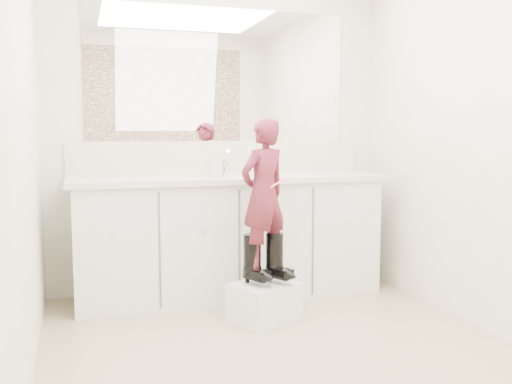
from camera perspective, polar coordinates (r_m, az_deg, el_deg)
name	(u,v)px	position (r m, az deg, el deg)	size (l,w,h in m)	color
floor	(287,356)	(3.22, 3.14, -16.09)	(3.00, 3.00, 0.00)	#856F57
wall_back	(220,133)	(4.42, -3.65, 5.90)	(2.60, 2.60, 0.00)	beige
wall_front	(485,137)	(1.66, 21.92, 5.15)	(2.60, 2.60, 0.00)	beige
wall_left	(19,134)	(2.80, -22.60, 5.33)	(3.00, 3.00, 0.00)	beige
wall_right	(496,134)	(3.65, 22.84, 5.39)	(3.00, 3.00, 0.00)	beige
vanity_cabinet	(229,239)	(4.22, -2.69, -4.68)	(2.20, 0.55, 0.85)	silver
countertop	(229,179)	(4.15, -2.67, 1.33)	(2.28, 0.58, 0.04)	beige
backsplash	(220,157)	(4.41, -3.59, 3.49)	(2.28, 0.03, 0.25)	beige
mirror	(220,75)	(4.42, -3.66, 11.60)	(2.00, 0.02, 1.00)	white
faucet	(224,168)	(4.30, -3.23, 2.43)	(0.08, 0.08, 0.10)	silver
cup	(260,169)	(4.27, 0.45, 2.28)	(0.09, 0.09, 0.08)	beige
soap_bottle	(214,163)	(4.11, -4.18, 2.86)	(0.08, 0.09, 0.19)	beige
step_stool	(264,302)	(3.72, 0.84, -10.98)	(0.39, 0.32, 0.25)	silver
boot_left	(252,259)	(3.64, -0.38, -6.72)	(0.12, 0.21, 0.32)	black
boot_right	(275,257)	(3.69, 1.87, -6.56)	(0.12, 0.21, 0.32)	black
toddler	(264,194)	(3.59, 0.76, -0.20)	(0.35, 0.23, 0.95)	#992F42
toothbrush	(278,183)	(3.53, 2.25, 0.93)	(0.01, 0.01, 0.14)	pink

